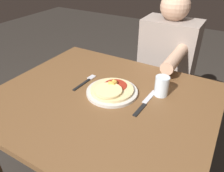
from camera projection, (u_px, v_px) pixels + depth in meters
dining_table at (103, 118)px, 1.09m from camera, size 1.01×0.86×0.77m
plate at (112, 92)px, 1.05m from camera, size 0.25×0.25×0.01m
pizza at (111, 89)px, 1.04m from camera, size 0.21×0.21×0.04m
fork at (86, 81)px, 1.14m from camera, size 0.03×0.18×0.00m
knife at (145, 103)px, 0.98m from camera, size 0.03×0.22×0.00m
drinking_glass at (162, 86)px, 1.02m from camera, size 0.07×0.07×0.10m
person_diner at (167, 65)px, 1.54m from camera, size 0.36×0.52×1.15m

